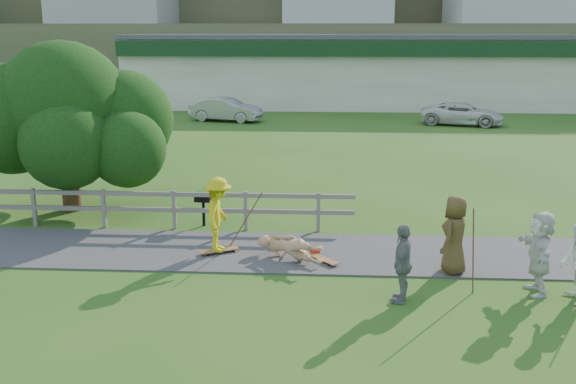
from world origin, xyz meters
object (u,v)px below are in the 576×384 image
at_px(tree, 67,137).
at_px(skater_rider, 218,219).
at_px(skater_fallen, 290,248).
at_px(spectator_c, 455,235).
at_px(car_silver, 226,109).
at_px(bbq, 204,210).
at_px(spectator_d, 539,253).
at_px(spectator_b, 403,263).
at_px(car_white, 462,114).

bearing_deg(tree, skater_rider, -35.89).
height_order(skater_fallen, spectator_c, spectator_c).
bearing_deg(car_silver, skater_rider, -157.00).
xyz_separation_m(skater_rider, bbq, (-0.83, 2.35, -0.45)).
relative_size(spectator_d, car_silver, 0.41).
relative_size(skater_fallen, car_silver, 0.41).
bearing_deg(skater_rider, spectator_b, -119.87).
bearing_deg(spectator_c, bbq, -83.77).
bearing_deg(skater_fallen, skater_rider, 114.34).
xyz_separation_m(skater_fallen, spectator_d, (5.30, -1.63, 0.57)).
xyz_separation_m(spectator_d, car_silver, (-10.58, 25.72, -0.18)).
xyz_separation_m(spectator_b, tree, (-9.38, 6.35, 1.44)).
height_order(skater_fallen, tree, tree).
relative_size(skater_fallen, spectator_d, 1.01).
xyz_separation_m(spectator_c, bbq, (-6.36, 3.29, -0.44)).
height_order(skater_rider, spectator_b, skater_rider).
distance_m(skater_rider, spectator_d, 7.35).
xyz_separation_m(car_silver, tree, (-1.69, -19.98, 1.54)).
bearing_deg(bbq, car_silver, 101.85).
bearing_deg(skater_fallen, spectator_d, -71.59).
xyz_separation_m(spectator_c, spectator_d, (1.54, -1.05, -0.01)).
xyz_separation_m(spectator_b, bbq, (-5.02, 4.94, -0.35)).
bearing_deg(spectator_b, skater_rider, -105.25).
bearing_deg(car_white, spectator_c, -176.95).
height_order(spectator_b, spectator_c, spectator_c).
xyz_separation_m(spectator_b, car_silver, (-7.69, 26.33, -0.10)).
distance_m(spectator_d, car_silver, 27.82).
height_order(spectator_c, car_white, spectator_c).
bearing_deg(skater_rider, spectator_c, -97.76).
distance_m(spectator_b, tree, 11.42).
bearing_deg(spectator_c, spectator_b, -5.67).
bearing_deg(skater_fallen, tree, 95.00).
height_order(skater_rider, bbq, skater_rider).
bearing_deg(skater_fallen, car_silver, 47.90).
bearing_deg(spectator_b, car_white, -177.40).
bearing_deg(spectator_d, car_white, 175.01).
bearing_deg(bbq, car_white, 65.97).
bearing_deg(car_silver, spectator_d, -143.04).
distance_m(spectator_b, car_silver, 27.43).
height_order(skater_fallen, car_white, car_white).
relative_size(car_white, tree, 0.76).
xyz_separation_m(skater_fallen, bbq, (-2.60, 2.70, 0.15)).
xyz_separation_m(skater_rider, car_white, (10.52, 23.04, -0.27)).
height_order(spectator_c, car_silver, spectator_c).
bearing_deg(spectator_c, skater_rider, -66.07).
bearing_deg(spectator_d, tree, -112.24).
relative_size(spectator_b, bbq, 1.73).
distance_m(skater_rider, tree, 6.56).
bearing_deg(tree, spectator_c, -23.65).
relative_size(skater_rider, spectator_d, 1.03).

